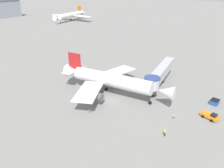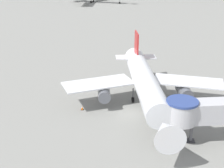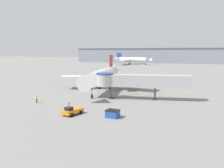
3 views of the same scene
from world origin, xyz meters
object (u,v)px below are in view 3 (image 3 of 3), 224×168
object	(u,v)px
traffic_cone_starboard_wing	(136,93)
background_jet_blue_tail	(132,59)
traffic_cone_near_nose	(69,102)
ground_crew_marshaller	(37,98)
main_airplane	(103,76)
service_container_blue	(113,114)
traffic_cone_port_wing	(70,88)
pushback_tug_orange	(72,111)
jet_bridge	(136,81)

from	to	relation	value
traffic_cone_starboard_wing	background_jet_blue_tail	size ratio (longest dim) A/B	0.02
traffic_cone_starboard_wing	traffic_cone_near_nose	bearing A→B (deg)	-126.08
ground_crew_marshaller	main_airplane	bearing A→B (deg)	165.77
main_airplane	service_container_blue	size ratio (longest dim) A/B	13.19
traffic_cone_near_nose	traffic_cone_port_wing	xyz separation A→B (m)	(-9.05, 16.94, -0.03)
service_container_blue	ground_crew_marshaller	bearing A→B (deg)	165.06
pushback_tug_orange	main_airplane	bearing A→B (deg)	115.97
ground_crew_marshaller	background_jet_blue_tail	size ratio (longest dim) A/B	0.04
service_container_blue	background_jet_blue_tail	world-z (taller)	background_jet_blue_tail
service_container_blue	pushback_tug_orange	bearing A→B (deg)	-174.67
pushback_tug_orange	traffic_cone_port_wing	xyz separation A→B (m)	(-13.51, 23.70, -0.32)
main_airplane	pushback_tug_orange	size ratio (longest dim) A/B	7.46
traffic_cone_near_nose	background_jet_blue_tail	xyz separation A→B (m)	(-20.76, 150.49, 4.14)
service_container_blue	background_jet_blue_tail	distance (m)	159.97
main_airplane	background_jet_blue_tail	size ratio (longest dim) A/B	0.81
background_jet_blue_tail	service_container_blue	bearing A→B (deg)	-150.50
traffic_cone_port_wing	pushback_tug_orange	bearing A→B (deg)	-60.31
traffic_cone_near_nose	pushback_tug_orange	bearing A→B (deg)	-56.58
pushback_tug_orange	background_jet_blue_tail	xyz separation A→B (m)	(-25.22, 157.26, 3.85)
traffic_cone_near_nose	traffic_cone_port_wing	bearing A→B (deg)	118.11
jet_bridge	traffic_cone_port_wing	distance (m)	23.22
background_jet_blue_tail	traffic_cone_starboard_wing	bearing A→B (deg)	-148.83
traffic_cone_port_wing	background_jet_blue_tail	size ratio (longest dim) A/B	0.02
jet_bridge	traffic_cone_starboard_wing	distance (m)	7.57
main_airplane	traffic_cone_port_wing	xyz separation A→B (m)	(-10.06, -1.52, -3.86)
service_container_blue	ground_crew_marshaller	xyz separation A→B (m)	(-19.11, 5.10, 0.36)
traffic_cone_near_nose	ground_crew_marshaller	xyz separation A→B (m)	(-7.32, -0.98, 0.61)
main_airplane	background_jet_blue_tail	xyz separation A→B (m)	(-21.77, 132.03, 0.30)
service_container_blue	traffic_cone_starboard_wing	distance (m)	21.72
traffic_cone_starboard_wing	service_container_blue	bearing A→B (deg)	-88.96
jet_bridge	ground_crew_marshaller	xyz separation A→B (m)	(-19.85, -10.34, -3.38)
pushback_tug_orange	traffic_cone_starboard_wing	xyz separation A→B (m)	(6.94, 22.40, -0.39)
main_airplane	ground_crew_marshaller	bearing A→B (deg)	-119.88
jet_bridge	ground_crew_marshaller	size ratio (longest dim) A/B	12.58
ground_crew_marshaller	pushback_tug_orange	bearing A→B (deg)	72.82
service_container_blue	traffic_cone_starboard_wing	size ratio (longest dim) A/B	3.97
jet_bridge	service_container_blue	world-z (taller)	jet_bridge
traffic_cone_near_nose	background_jet_blue_tail	distance (m)	151.98
pushback_tug_orange	background_jet_blue_tail	size ratio (longest dim) A/B	0.11
ground_crew_marshaller	traffic_cone_near_nose	bearing A→B (deg)	106.57
service_container_blue	main_airplane	bearing A→B (deg)	113.72
ground_crew_marshaller	background_jet_blue_tail	distance (m)	152.11
traffic_cone_near_nose	traffic_cone_starboard_wing	distance (m)	19.35
traffic_cone_near_nose	traffic_cone_port_wing	distance (m)	19.21
main_airplane	traffic_cone_port_wing	bearing A→B (deg)	-178.10
traffic_cone_port_wing	service_container_blue	bearing A→B (deg)	-47.84
main_airplane	jet_bridge	distance (m)	14.67
pushback_tug_orange	traffic_cone_near_nose	bearing A→B (deg)	141.59
traffic_cone_starboard_wing	pushback_tug_orange	bearing A→B (deg)	-107.21
background_jet_blue_tail	main_airplane	bearing A→B (deg)	-152.88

